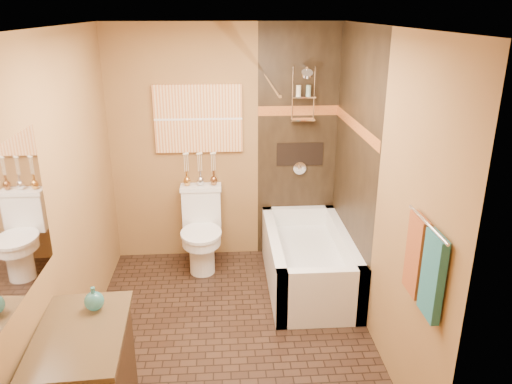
{
  "coord_description": "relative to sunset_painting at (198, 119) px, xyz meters",
  "views": [
    {
      "loc": [
        -0.02,
        -3.61,
        2.62
      ],
      "look_at": [
        0.25,
        0.4,
        1.13
      ],
      "focal_mm": 35.0,
      "sensor_mm": 36.0,
      "label": 1
    }
  ],
  "objects": [
    {
      "name": "alcove_tile_back",
      "position": [
        1.04,
        0.01,
        -0.3
      ],
      "size": [
        0.85,
        0.01,
        2.5
      ],
      "primitive_type": "cube",
      "color": "black",
      "rests_on": "wall_back"
    },
    {
      "name": "curtain_rod",
      "position": [
        0.66,
        -0.73,
        0.47
      ],
      "size": [
        0.03,
        1.55,
        0.03
      ],
      "primitive_type": "cylinder",
      "rotation": [
        1.57,
        0.0,
        0.0
      ],
      "color": "silver",
      "rests_on": "wall_back"
    },
    {
      "name": "ceiling",
      "position": [
        0.26,
        -1.48,
        0.95
      ],
      "size": [
        3.0,
        3.0,
        0.0
      ],
      "primitive_type": "plane",
      "color": "silver",
      "rests_on": "wall_back"
    },
    {
      "name": "mosaic_band_right",
      "position": [
        1.44,
        -0.73,
        0.07
      ],
      "size": [
        0.01,
        1.5,
        0.1
      ],
      "primitive_type": "cube",
      "color": "#963E1B",
      "rests_on": "alcove_tile_right"
    },
    {
      "name": "shower_fixtures",
      "position": [
        1.06,
        -0.1,
        0.12
      ],
      "size": [
        0.24,
        0.33,
        1.16
      ],
      "color": "silver",
      "rests_on": "floor"
    },
    {
      "name": "toilet",
      "position": [
        0.0,
        -0.28,
        -1.12
      ],
      "size": [
        0.43,
        0.64,
        0.85
      ],
      "rotation": [
        0.0,
        0.0,
        0.0
      ],
      "color": "white",
      "rests_on": "floor"
    },
    {
      "name": "towel_rust",
      "position": [
        1.42,
        -2.4,
        -0.37
      ],
      "size": [
        0.05,
        0.22,
        0.52
      ],
      "primitive_type": "cube",
      "color": "brown",
      "rests_on": "towel_bar"
    },
    {
      "name": "wall_left",
      "position": [
        -0.94,
        -1.48,
        -0.3
      ],
      "size": [
        0.02,
        3.0,
        2.5
      ],
      "primitive_type": "cube",
      "color": "olive",
      "rests_on": "floor"
    },
    {
      "name": "towel_teal",
      "position": [
        1.42,
        -2.66,
        -0.37
      ],
      "size": [
        0.05,
        0.22,
        0.52
      ],
      "primitive_type": "cube",
      "color": "#1D5A62",
      "rests_on": "towel_bar"
    },
    {
      "name": "floor",
      "position": [
        0.26,
        -1.48,
        -1.55
      ],
      "size": [
        3.0,
        3.0,
        0.0
      ],
      "primitive_type": "plane",
      "color": "black",
      "rests_on": "ground"
    },
    {
      "name": "mosaic_band_back",
      "position": [
        1.04,
        0.0,
        0.07
      ],
      "size": [
        0.85,
        0.01,
        0.1
      ],
      "primitive_type": "cube",
      "color": "#963E1B",
      "rests_on": "alcove_tile_back"
    },
    {
      "name": "wall_back",
      "position": [
        0.26,
        0.02,
        -0.3
      ],
      "size": [
        2.4,
        0.02,
        2.5
      ],
      "primitive_type": "cube",
      "color": "olive",
      "rests_on": "floor"
    },
    {
      "name": "wall_front",
      "position": [
        0.26,
        -2.98,
        -0.3
      ],
      "size": [
        2.4,
        0.02,
        2.5
      ],
      "primitive_type": "cube",
      "color": "olive",
      "rests_on": "floor"
    },
    {
      "name": "towel_bar",
      "position": [
        1.41,
        -2.53,
        -0.1
      ],
      "size": [
        0.02,
        0.55,
        0.02
      ],
      "primitive_type": "cylinder",
      "rotation": [
        1.57,
        0.0,
        0.0
      ],
      "color": "silver",
      "rests_on": "wall_right"
    },
    {
      "name": "bathtub",
      "position": [
        1.06,
        -0.73,
        -1.33
      ],
      "size": [
        0.8,
        1.5,
        0.55
      ],
      "color": "white",
      "rests_on": "floor"
    },
    {
      "name": "teal_bottle",
      "position": [
        -0.61,
        -2.24,
        -0.69
      ],
      "size": [
        0.16,
        0.16,
        0.2
      ],
      "primitive_type": null,
      "rotation": [
        0.0,
        0.0,
        -0.29
      ],
      "color": "teal",
      "rests_on": "vanity"
    },
    {
      "name": "vanity",
      "position": [
        -0.66,
        -2.48,
        -1.16
      ],
      "size": [
        0.58,
        0.9,
        0.78
      ],
      "rotation": [
        0.0,
        0.0,
        0.05
      ],
      "color": "black",
      "rests_on": "floor"
    },
    {
      "name": "alcove_niche",
      "position": [
        1.06,
        0.01,
        -0.4
      ],
      "size": [
        0.5,
        0.01,
        0.25
      ],
      "primitive_type": "cube",
      "color": "black",
      "rests_on": "alcove_tile_back"
    },
    {
      "name": "wall_right",
      "position": [
        1.46,
        -1.48,
        -0.3
      ],
      "size": [
        0.02,
        3.0,
        2.5
      ],
      "primitive_type": "cube",
      "color": "olive",
      "rests_on": "floor"
    },
    {
      "name": "bud_vases",
      "position": [
        0.0,
        -0.09,
        -0.51
      ],
      "size": [
        0.36,
        0.07,
        0.35
      ],
      "color": "gold",
      "rests_on": "toilet"
    },
    {
      "name": "alcove_tile_right",
      "position": [
        1.45,
        -0.73,
        -0.3
      ],
      "size": [
        0.01,
        1.5,
        2.5
      ],
      "primitive_type": "cube",
      "color": "black",
      "rests_on": "wall_right"
    },
    {
      "name": "sunset_painting",
      "position": [
        0.0,
        0.0,
        0.0
      ],
      "size": [
        0.9,
        0.04,
        0.7
      ],
      "primitive_type": "cube",
      "color": "#D16B31",
      "rests_on": "wall_back"
    },
    {
      "name": "vanity_mirror",
      "position": [
        -0.92,
        -2.48,
        -0.05
      ],
      "size": [
        0.01,
        1.0,
        0.9
      ],
      "primitive_type": "cube",
      "color": "white",
      "rests_on": "wall_left"
    }
  ]
}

